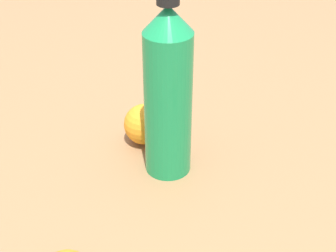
% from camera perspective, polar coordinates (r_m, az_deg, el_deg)
% --- Properties ---
extents(ground_plane, '(2.40, 2.40, 0.00)m').
position_cam_1_polar(ground_plane, '(0.79, 2.28, -6.91)').
color(ground_plane, olive).
extents(water_bottle, '(0.07, 0.07, 0.29)m').
position_cam_1_polar(water_bottle, '(0.75, -0.00, 3.78)').
color(water_bottle, '#198C4C').
rests_on(water_bottle, ground_plane).
extents(orange_2, '(0.07, 0.07, 0.07)m').
position_cam_1_polar(orange_2, '(0.86, -2.69, 0.21)').
color(orange_2, orange).
rests_on(orange_2, ground_plane).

